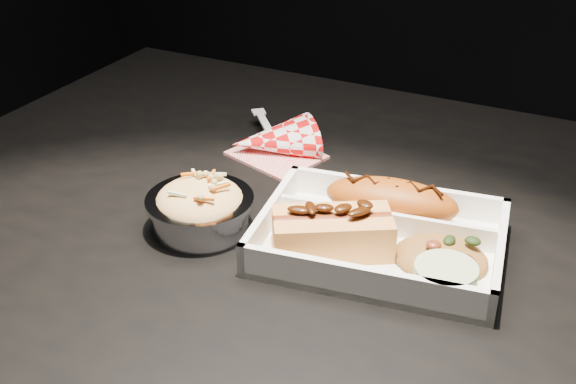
# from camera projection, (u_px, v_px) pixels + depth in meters

# --- Properties ---
(dining_table) EXTENTS (1.20, 0.80, 0.75)m
(dining_table) POSITION_uv_depth(u_px,v_px,m) (367.00, 289.00, 0.85)
(dining_table) COLOR black
(dining_table) RESTS_ON ground
(food_tray) EXTENTS (0.27, 0.21, 0.04)m
(food_tray) POSITION_uv_depth(u_px,v_px,m) (380.00, 242.00, 0.76)
(food_tray) COLOR white
(food_tray) RESTS_ON dining_table
(fried_pastry) EXTENTS (0.16, 0.08, 0.05)m
(fried_pastry) POSITION_uv_depth(u_px,v_px,m) (391.00, 200.00, 0.79)
(fried_pastry) COLOR #A24810
(fried_pastry) RESTS_ON food_tray
(hotdog) EXTENTS (0.13, 0.11, 0.06)m
(hotdog) POSITION_uv_depth(u_px,v_px,m) (332.00, 230.00, 0.74)
(hotdog) COLOR #E99D4F
(hotdog) RESTS_ON food_tray
(fried_rice_mound) EXTENTS (0.11, 0.09, 0.03)m
(fried_rice_mound) POSITION_uv_depth(u_px,v_px,m) (442.00, 249.00, 0.73)
(fried_rice_mound) COLOR #99642C
(fried_rice_mound) RESTS_ON food_tray
(cupcake_liner) EXTENTS (0.06, 0.06, 0.03)m
(cupcake_liner) POSITION_uv_depth(u_px,v_px,m) (445.00, 280.00, 0.68)
(cupcake_liner) COLOR #AEC091
(cupcake_liner) RESTS_ON food_tray
(foil_coleslaw_cup) EXTENTS (0.12, 0.12, 0.07)m
(foil_coleslaw_cup) POSITION_uv_depth(u_px,v_px,m) (200.00, 206.00, 0.79)
(foil_coleslaw_cup) COLOR silver
(foil_coleslaw_cup) RESTS_ON dining_table
(napkin_fork) EXTENTS (0.15, 0.15, 0.10)m
(napkin_fork) POSITION_uv_depth(u_px,v_px,m) (273.00, 141.00, 0.96)
(napkin_fork) COLOR red
(napkin_fork) RESTS_ON dining_table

